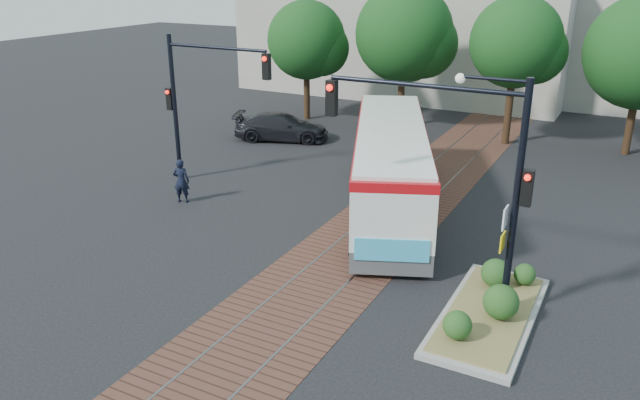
% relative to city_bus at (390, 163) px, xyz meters
% --- Properties ---
extents(ground, '(120.00, 120.00, 0.00)m').
position_rel_city_bus_xyz_m(ground, '(0.42, -5.04, -1.73)').
color(ground, black).
rests_on(ground, ground).
extents(trackbed, '(3.60, 40.00, 0.02)m').
position_rel_city_bus_xyz_m(trackbed, '(0.42, -1.04, -1.73)').
color(trackbed, '#543026').
rests_on(trackbed, ground).
extents(tree_row, '(26.40, 5.60, 7.67)m').
position_rel_city_bus_xyz_m(tree_row, '(1.63, 11.38, 3.12)').
color(tree_row, '#382314').
rests_on(tree_row, ground).
extents(warehouses, '(40.00, 13.00, 8.00)m').
position_rel_city_bus_xyz_m(warehouses, '(-0.10, 23.71, 2.08)').
color(warehouses, '#ADA899').
rests_on(warehouses, ground).
extents(city_bus, '(6.73, 11.66, 3.11)m').
position_rel_city_bus_xyz_m(city_bus, '(0.00, 0.00, 0.00)').
color(city_bus, '#4A4A4D').
rests_on(city_bus, ground).
extents(traffic_island, '(2.20, 5.20, 1.13)m').
position_rel_city_bus_xyz_m(traffic_island, '(5.24, -5.94, -1.40)').
color(traffic_island, gray).
rests_on(traffic_island, ground).
extents(signal_pole_main, '(5.49, 0.46, 6.00)m').
position_rel_city_bus_xyz_m(signal_pole_main, '(4.29, -5.85, 2.42)').
color(signal_pole_main, black).
rests_on(signal_pole_main, ground).
extents(signal_pole_left, '(4.99, 0.34, 6.00)m').
position_rel_city_bus_xyz_m(signal_pole_left, '(-7.94, -1.04, 2.13)').
color(signal_pole_left, black).
rests_on(signal_pole_left, ground).
extents(officer, '(0.73, 0.61, 1.71)m').
position_rel_city_bus_xyz_m(officer, '(-7.22, -3.15, -0.88)').
color(officer, black).
rests_on(officer, ground).
extents(parked_car, '(5.19, 3.50, 1.40)m').
position_rel_city_bus_xyz_m(parked_car, '(-8.48, 6.29, -1.04)').
color(parked_car, black).
rests_on(parked_car, ground).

